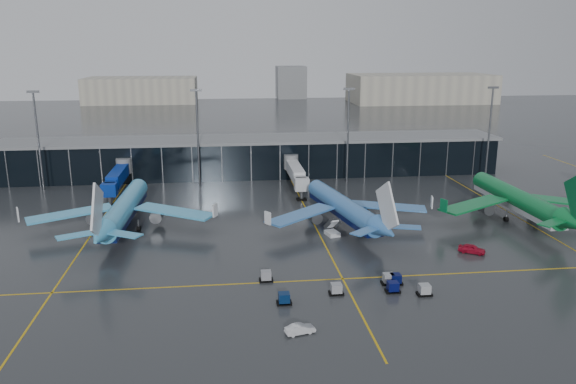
{
  "coord_description": "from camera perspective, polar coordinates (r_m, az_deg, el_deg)",
  "views": [
    {
      "loc": [
        -8.45,
        -97.07,
        36.48
      ],
      "look_at": [
        5.0,
        18.0,
        6.0
      ],
      "focal_mm": 35.0,
      "sensor_mm": 36.0,
      "label": 1
    }
  ],
  "objects": [
    {
      "name": "mobile_airstair",
      "position": [
        111.28,
        4.51,
        -4.03
      ],
      "size": [
        2.93,
        3.65,
        3.45
      ],
      "rotation": [
        0.0,
        0.0,
        0.25
      ],
      "color": "silver",
      "rests_on": "ground"
    },
    {
      "name": "ground",
      "position": [
        104.05,
        -1.59,
        -5.79
      ],
      "size": [
        600.0,
        600.0,
        0.0
      ],
      "primitive_type": "plane",
      "color": "#282B2D",
      "rests_on": "ground"
    },
    {
      "name": "service_van_red",
      "position": [
        106.99,
        18.18,
        -5.51
      ],
      "size": [
        4.98,
        4.2,
        1.61
      ],
      "primitive_type": "imported",
      "rotation": [
        0.0,
        0.0,
        0.98
      ],
      "color": "#B00D27",
      "rests_on": "ground"
    },
    {
      "name": "airliner_aer_lingus",
      "position": [
        130.0,
        22.27,
        0.47
      ],
      "size": [
        40.12,
        45.51,
        13.8
      ],
      "primitive_type": null,
      "rotation": [
        0.0,
        0.0,
        0.02
      ],
      "color": "#0D7235",
      "rests_on": "ground"
    },
    {
      "name": "taxi_lines",
      "position": [
        115.18,
        2.9,
        -3.74
      ],
      "size": [
        220.0,
        120.0,
        0.02
      ],
      "color": "gold",
      "rests_on": "ground"
    },
    {
      "name": "service_van_white",
      "position": [
        75.13,
        1.24,
        -13.74
      ],
      "size": [
        4.21,
        2.32,
        1.32
      ],
      "primitive_type": "imported",
      "rotation": [
        0.0,
        0.0,
        1.82
      ],
      "color": "silver",
      "rests_on": "ground"
    },
    {
      "name": "airliner_klm_near",
      "position": [
        116.1,
        5.6,
        -0.3
      ],
      "size": [
        44.65,
        48.68,
        12.97
      ],
      "primitive_type": null,
      "rotation": [
        0.0,
        0.0,
        0.2
      ],
      "color": "#3A75BE",
      "rests_on": "ground"
    },
    {
      "name": "distant_hangars",
      "position": [
        372.79,
        2.4,
        10.47
      ],
      "size": [
        260.0,
        71.0,
        22.0
      ],
      "color": "#B2AD99",
      "rests_on": "ground"
    },
    {
      "name": "terminal_pier",
      "position": [
        162.3,
        -3.57,
        3.68
      ],
      "size": [
        142.0,
        17.0,
        10.7
      ],
      "color": "black",
      "rests_on": "ground"
    },
    {
      "name": "baggage_carts",
      "position": [
        87.57,
        6.87,
        -9.45
      ],
      "size": [
        25.45,
        9.93,
        1.7
      ],
      "color": "black",
      "rests_on": "ground"
    },
    {
      "name": "flood_masts",
      "position": [
        149.42,
        -1.43,
        6.01
      ],
      "size": [
        203.0,
        0.5,
        25.5
      ],
      "color": "#595B60",
      "rests_on": "ground"
    },
    {
      "name": "airliner_arkefly",
      "position": [
        118.28,
        -16.4,
        -0.38
      ],
      "size": [
        40.87,
        46.09,
        13.71
      ],
      "primitive_type": null,
      "rotation": [
        0.0,
        0.0,
        -0.04
      ],
      "color": "#44AEE2",
      "rests_on": "ground"
    },
    {
      "name": "jet_bridges",
      "position": [
        146.09,
        -16.97,
        1.46
      ],
      "size": [
        94.0,
        27.5,
        7.2
      ],
      "color": "#595B60",
      "rests_on": "ground"
    }
  ]
}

